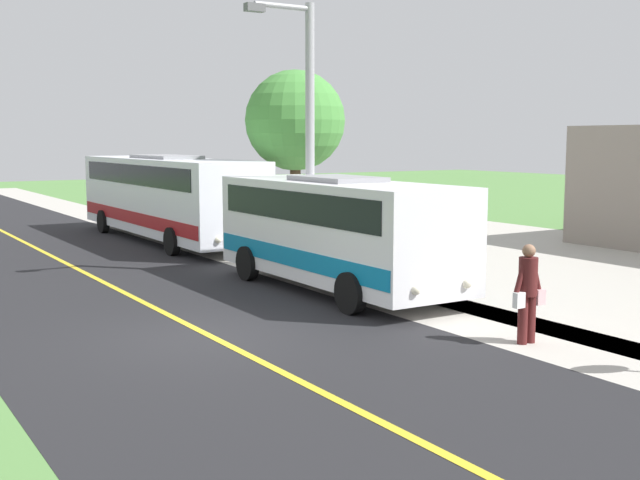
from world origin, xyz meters
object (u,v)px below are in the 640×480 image
object	(u,v)px
street_light_pole	(306,127)
transit_bus_rear	(167,194)
shuttle_bus_front	(337,228)
tree_curbside	(295,121)
pedestrian_with_bags	(528,290)

from	to	relation	value
street_light_pole	transit_bus_rear	bearing A→B (deg)	-88.15
transit_bus_rear	street_light_pole	size ratio (longest dim) A/B	1.66
shuttle_bus_front	tree_curbside	bearing A→B (deg)	-112.50
street_light_pole	tree_curbside	xyz separation A→B (m)	(-2.54, -4.91, 0.28)
transit_bus_rear	pedestrian_with_bags	world-z (taller)	transit_bus_rear
street_light_pole	tree_curbside	distance (m)	5.53
tree_curbside	pedestrian_with_bags	bearing A→B (deg)	78.03
shuttle_bus_front	tree_curbside	xyz separation A→B (m)	(-2.88, -6.95, 2.72)
shuttle_bus_front	street_light_pole	xyz separation A→B (m)	(-0.34, -2.04, 2.44)
street_light_pole	tree_curbside	world-z (taller)	street_light_pole
shuttle_bus_front	transit_bus_rear	xyz separation A→B (m)	(-0.04, -11.33, 0.17)
shuttle_bus_front	pedestrian_with_bags	xyz separation A→B (m)	(-0.12, 6.09, -0.56)
pedestrian_with_bags	street_light_pole	xyz separation A→B (m)	(-0.23, -8.13, 3.00)
shuttle_bus_front	pedestrian_with_bags	bearing A→B (deg)	91.09
tree_curbside	shuttle_bus_front	bearing A→B (deg)	67.50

